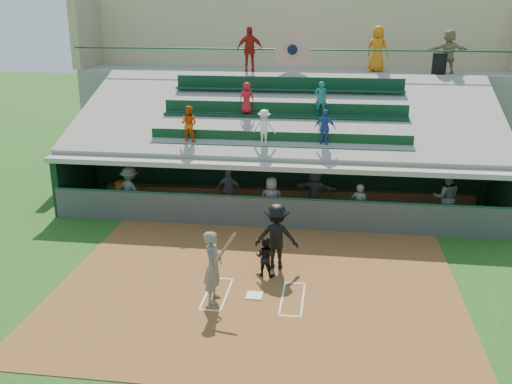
# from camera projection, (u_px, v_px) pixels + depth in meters

# --- Properties ---
(ground) EXTENTS (100.00, 100.00, 0.00)m
(ground) POSITION_uv_depth(u_px,v_px,m) (254.00, 297.00, 15.26)
(ground) COLOR #1D4A14
(ground) RESTS_ON ground
(dirt_slab) EXTENTS (11.00, 9.00, 0.02)m
(dirt_slab) POSITION_uv_depth(u_px,v_px,m) (257.00, 288.00, 15.73)
(dirt_slab) COLOR brown
(dirt_slab) RESTS_ON ground
(home_plate) EXTENTS (0.43, 0.43, 0.03)m
(home_plate) POSITION_uv_depth(u_px,v_px,m) (254.00, 296.00, 15.25)
(home_plate) COLOR silver
(home_plate) RESTS_ON dirt_slab
(batters_box_chalk) EXTENTS (2.65, 1.85, 0.01)m
(batters_box_chalk) POSITION_uv_depth(u_px,v_px,m) (254.00, 296.00, 15.25)
(batters_box_chalk) COLOR silver
(batters_box_chalk) RESTS_ON dirt_slab
(dugout_floor) EXTENTS (16.00, 3.50, 0.04)m
(dugout_floor) POSITION_uv_depth(u_px,v_px,m) (279.00, 211.00, 21.61)
(dugout_floor) COLOR gray
(dugout_floor) RESTS_ON ground
(concourse_slab) EXTENTS (20.00, 3.00, 4.60)m
(concourse_slab) POSITION_uv_depth(u_px,v_px,m) (293.00, 118.00, 27.25)
(concourse_slab) COLOR gray
(concourse_slab) RESTS_ON ground
(grandstand) EXTENTS (20.40, 10.40, 7.80)m
(grandstand) POSITION_uv_depth(u_px,v_px,m) (288.00, 132.00, 24.46)
(grandstand) COLOR #494E49
(grandstand) RESTS_ON ground
(batter_at_plate) EXTENTS (0.88, 0.79, 1.96)m
(batter_at_plate) POSITION_uv_depth(u_px,v_px,m) (213.00, 267.00, 14.72)
(batter_at_plate) COLOR #595C57
(batter_at_plate) RESTS_ON dirt_slab
(catcher) EXTENTS (0.64, 0.53, 1.17)m
(catcher) POSITION_uv_depth(u_px,v_px,m) (265.00, 257.00, 16.25)
(catcher) COLOR black
(catcher) RESTS_ON dirt_slab
(home_umpire) EXTENTS (1.28, 0.74, 1.98)m
(home_umpire) POSITION_uv_depth(u_px,v_px,m) (277.00, 236.00, 16.64)
(home_umpire) COLOR black
(home_umpire) RESTS_ON dirt_slab
(dugout_bench) EXTENTS (14.61, 1.23, 0.44)m
(dugout_bench) POSITION_uv_depth(u_px,v_px,m) (287.00, 194.00, 22.76)
(dugout_bench) COLOR brown
(dugout_bench) RESTS_ON dugout_floor
(white_table) EXTENTS (0.78, 0.61, 0.66)m
(white_table) POSITION_uv_depth(u_px,v_px,m) (122.00, 201.00, 21.65)
(white_table) COLOR white
(white_table) RESTS_ON dugout_floor
(water_cooler) EXTENTS (0.41, 0.41, 0.41)m
(water_cooler) POSITION_uv_depth(u_px,v_px,m) (121.00, 187.00, 21.54)
(water_cooler) COLOR #DD5E0D
(water_cooler) RESTS_ON white_table
(dugout_player_a) EXTENTS (1.33, 1.05, 1.81)m
(dugout_player_a) POSITION_uv_depth(u_px,v_px,m) (130.00, 191.00, 20.96)
(dugout_player_a) COLOR #545651
(dugout_player_a) RESTS_ON dugout_floor
(dugout_player_b) EXTENTS (1.02, 0.52, 1.68)m
(dugout_player_b) POSITION_uv_depth(u_px,v_px,m) (229.00, 191.00, 21.17)
(dugout_player_b) COLOR #5E615B
(dugout_player_b) RESTS_ON dugout_floor
(dugout_player_c) EXTENTS (0.83, 0.55, 1.68)m
(dugout_player_c) POSITION_uv_depth(u_px,v_px,m) (272.00, 200.00, 20.13)
(dugout_player_c) COLOR #60635D
(dugout_player_c) RESTS_ON dugout_floor
(dugout_player_d) EXTENTS (1.65, 0.82, 1.71)m
(dugout_player_d) POSITION_uv_depth(u_px,v_px,m) (315.00, 190.00, 21.19)
(dugout_player_d) COLOR #585B56
(dugout_player_d) RESTS_ON dugout_floor
(dugout_player_e) EXTENTS (0.66, 0.51, 1.60)m
(dugout_player_e) POSITION_uv_depth(u_px,v_px,m) (359.00, 206.00, 19.70)
(dugout_player_e) COLOR #565853
(dugout_player_e) RESTS_ON dugout_floor
(dugout_player_f) EXTENTS (0.96, 0.75, 1.97)m
(dugout_player_f) POSITION_uv_depth(u_px,v_px,m) (446.00, 197.00, 19.96)
(dugout_player_f) COLOR #5B5D58
(dugout_player_f) RESTS_ON dugout_floor
(trash_bin) EXTENTS (0.60, 0.60, 0.90)m
(trash_bin) POSITION_uv_depth(u_px,v_px,m) (439.00, 64.00, 24.52)
(trash_bin) COLOR black
(trash_bin) RESTS_ON concourse_slab
(concourse_staff_a) EXTENTS (1.22, 0.68, 1.98)m
(concourse_staff_a) POSITION_uv_depth(u_px,v_px,m) (250.00, 49.00, 25.13)
(concourse_staff_a) COLOR #AA1E13
(concourse_staff_a) RESTS_ON concourse_slab
(concourse_staff_b) EXTENTS (1.15, 0.98, 1.99)m
(concourse_staff_b) POSITION_uv_depth(u_px,v_px,m) (377.00, 49.00, 25.29)
(concourse_staff_b) COLOR orange
(concourse_staff_b) RESTS_ON concourse_slab
(concourse_staff_c) EXTENTS (1.79, 0.77, 1.87)m
(concourse_staff_c) POSITION_uv_depth(u_px,v_px,m) (448.00, 51.00, 24.71)
(concourse_staff_c) COLOR tan
(concourse_staff_c) RESTS_ON concourse_slab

